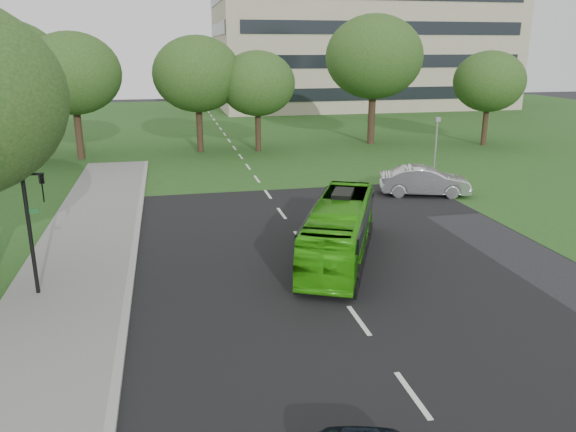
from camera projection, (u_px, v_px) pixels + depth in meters
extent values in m
plane|color=black|center=(340.00, 294.00, 19.31)|extent=(160.00, 160.00, 0.00)
cube|color=black|center=(252.00, 173.00, 38.03)|extent=(14.00, 120.00, 0.01)
cube|color=black|center=(268.00, 194.00, 32.41)|extent=(80.00, 12.00, 0.01)
cube|color=silver|center=(265.00, 190.00, 33.34)|extent=(0.15, 90.00, 0.01)
cube|color=gray|center=(113.00, 406.00, 13.17)|extent=(0.25, 60.00, 0.15)
cube|color=slate|center=(17.00, 418.00, 12.75)|extent=(4.00, 60.00, 0.14)
cube|color=#234F1A|center=(218.00, 125.00, 61.43)|extent=(120.00, 60.00, 0.01)
cube|color=tan|center=(361.00, 15.00, 78.18)|extent=(40.00, 20.00, 25.00)
cube|color=black|center=(389.00, 11.00, 68.78)|extent=(36.80, 0.10, 23.00)
cube|color=black|center=(217.00, 13.00, 74.14)|extent=(0.10, 18.40, 23.00)
cylinder|color=black|center=(79.00, 136.00, 42.21)|extent=(0.53, 0.53, 3.54)
ellipsoid|color=#1F4416|center=(72.00, 73.00, 40.89)|extent=(7.02, 7.02, 5.97)
cylinder|color=black|center=(200.00, 131.00, 45.25)|extent=(0.51, 0.51, 3.38)
ellipsoid|color=#1F4416|center=(197.00, 74.00, 43.97)|extent=(6.95, 6.95, 5.91)
cylinder|color=black|center=(258.00, 133.00, 45.52)|extent=(0.45, 0.45, 3.02)
ellipsoid|color=#1F4416|center=(257.00, 83.00, 44.39)|extent=(6.00, 6.00, 5.10)
cylinder|color=black|center=(371.00, 120.00, 49.01)|extent=(0.62, 0.62, 4.10)
ellipsoid|color=#1F4416|center=(374.00, 57.00, 47.48)|extent=(8.24, 8.24, 7.01)
cylinder|color=black|center=(485.00, 128.00, 48.43)|extent=(0.46, 0.46, 3.03)
ellipsoid|color=#1F4416|center=(489.00, 81.00, 47.31)|extent=(5.96, 5.96, 5.07)
cylinder|color=black|center=(19.00, 133.00, 42.49)|extent=(0.58, 0.58, 3.87)
ellipsoid|color=#1F4416|center=(10.00, 65.00, 41.06)|extent=(7.59, 7.59, 6.45)
imported|color=#34AA10|center=(339.00, 230.00, 22.32)|extent=(5.37, 8.64, 2.39)
imported|color=#B8B9BE|center=(424.00, 181.00, 32.05)|extent=(5.33, 3.13, 1.66)
cylinder|color=black|center=(30.00, 231.00, 18.46)|extent=(0.13, 0.13, 4.72)
cylinder|color=black|center=(33.00, 174.00, 17.99)|extent=(0.66, 0.08, 0.08)
imported|color=black|center=(43.00, 188.00, 18.17)|extent=(0.22, 0.24, 0.94)
cube|color=#195926|center=(32.00, 211.00, 18.30)|extent=(0.47, 0.04, 0.17)
cylinder|color=gray|center=(435.00, 149.00, 36.51)|extent=(0.11, 0.11, 3.64)
cube|color=gray|center=(438.00, 119.00, 35.96)|extent=(0.40, 0.37, 0.27)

